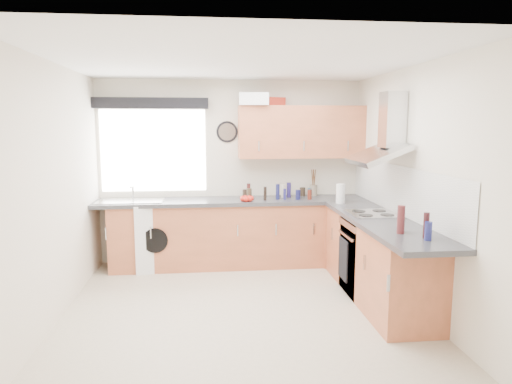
{
  "coord_description": "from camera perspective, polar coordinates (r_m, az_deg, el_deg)",
  "views": [
    {
      "loc": [
        -0.32,
        -4.52,
        1.89
      ],
      "look_at": [
        0.25,
        0.85,
        1.1
      ],
      "focal_mm": 32.0,
      "sensor_mm": 36.0,
      "label": 1
    }
  ],
  "objects": [
    {
      "name": "bottle_3",
      "position": [
        4.44,
        17.73,
        -3.58
      ],
      "size": [
        0.06,
        0.06,
        0.19
      ],
      "primitive_type": "cylinder",
      "color": "black",
      "rests_on": "worktop_right"
    },
    {
      "name": "splashback",
      "position": [
        5.31,
        17.43,
        0.25
      ],
      "size": [
        0.01,
        3.0,
        0.54
      ],
      "primitive_type": "cube",
      "color": "white",
      "rests_on": "wall_right"
    },
    {
      "name": "jar_5",
      "position": [
        6.09,
        5.26,
        -0.35
      ],
      "size": [
        0.06,
        0.06,
        0.13
      ],
      "primitive_type": "cylinder",
      "color": "#131443",
      "rests_on": "worktop_back"
    },
    {
      "name": "window",
      "position": [
        6.36,
        -12.69,
        5.06
      ],
      "size": [
        1.4,
        0.02,
        1.1
      ],
      "primitive_type": "cube",
      "color": "white",
      "rests_on": "wall_back"
    },
    {
      "name": "jar_0",
      "position": [
        6.39,
        6.66,
        -0.04
      ],
      "size": [
        0.04,
        0.04,
        0.11
      ],
      "primitive_type": "cylinder",
      "color": "navy",
      "rests_on": "worktop_back"
    },
    {
      "name": "casserole",
      "position": [
        6.08,
        -0.2,
        11.53
      ],
      "size": [
        0.42,
        0.33,
        0.16
      ],
      "primitive_type": "cube",
      "rotation": [
        0.0,
        0.0,
        -0.14
      ],
      "color": "white",
      "rests_on": "upper_cabinets"
    },
    {
      "name": "jar_9",
      "position": [
        6.4,
        5.83,
        0.04
      ],
      "size": [
        0.08,
        0.08,
        0.12
      ],
      "primitive_type": "cylinder",
      "color": "black",
      "rests_on": "worktop_back"
    },
    {
      "name": "tomato_cluster",
      "position": [
        5.94,
        -1.16,
        -0.82
      ],
      "size": [
        0.18,
        0.18,
        0.07
      ],
      "primitive_type": null,
      "rotation": [
        0.0,
        0.0,
        0.12
      ],
      "color": "red",
      "rests_on": "worktop_back"
    },
    {
      "name": "jar_8",
      "position": [
        6.24,
        -1.38,
        -0.2
      ],
      "size": [
        0.07,
        0.07,
        0.11
      ],
      "primitive_type": "cylinder",
      "color": "#30231A",
      "rests_on": "worktop_back"
    },
    {
      "name": "jar_1",
      "position": [
        6.27,
        -0.94,
        0.21
      ],
      "size": [
        0.05,
        0.05,
        0.19
      ],
      "primitive_type": "cylinder",
      "color": "#451A18",
      "rests_on": "worktop_back"
    },
    {
      "name": "bottle_2",
      "position": [
        4.37,
        17.66,
        -3.31
      ],
      "size": [
        0.07,
        0.07,
        0.26
      ],
      "primitive_type": "cylinder",
      "color": "#561E22",
      "rests_on": "worktop_right"
    },
    {
      "name": "jar_3",
      "position": [
        6.12,
        6.71,
        -0.32
      ],
      "size": [
        0.06,
        0.06,
        0.13
      ],
      "primitive_type": "cylinder",
      "color": "#5C1E13",
      "rests_on": "worktop_back"
    },
    {
      "name": "upper_cabinets",
      "position": [
        6.27,
        5.67,
        7.47
      ],
      "size": [
        1.7,
        0.35,
        0.7
      ],
      "primitive_type": "cube",
      "color": "#A35636",
      "rests_on": "wall_back"
    },
    {
      "name": "worktop_right",
      "position": [
        4.97,
        15.58,
        -3.65
      ],
      "size": [
        0.62,
        2.42,
        0.05
      ],
      "primitive_type": "cube",
      "color": "#2F2F33",
      "rests_on": "base_cab_right"
    },
    {
      "name": "window_blind",
      "position": [
        6.27,
        -12.98,
        10.78
      ],
      "size": [
        1.5,
        0.18,
        0.14
      ],
      "primitive_type": "cube",
      "color": "black",
      "rests_on": "wall_back"
    },
    {
      "name": "jar_6",
      "position": [
        6.25,
        3.41,
        0.14
      ],
      "size": [
        0.06,
        0.06,
        0.18
      ],
      "primitive_type": "cylinder",
      "color": "#C0B5A3",
      "rests_on": "worktop_back"
    },
    {
      "name": "extractor_hood",
      "position": [
        5.19,
        15.78,
        6.69
      ],
      "size": [
        0.52,
        0.78,
        0.66
      ],
      "primitive_type": null,
      "color": "silver",
      "rests_on": "wall_right"
    },
    {
      "name": "wall_right",
      "position": [
        5.03,
        18.92,
        0.56
      ],
      "size": [
        0.02,
        3.6,
        2.5
      ],
      "primitive_type": "cube",
      "color": "silver",
      "rests_on": "ground_plane"
    },
    {
      "name": "storage_box",
      "position": [
        6.31,
        2.27,
        11.2
      ],
      "size": [
        0.3,
        0.27,
        0.11
      ],
      "primitive_type": "cube",
      "rotation": [
        0.0,
        0.0,
        0.33
      ],
      "color": "#A82919",
      "rests_on": "upper_cabinets"
    },
    {
      "name": "jar_10",
      "position": [
        6.09,
        2.73,
        0.04
      ],
      "size": [
        0.05,
        0.05,
        0.21
      ],
      "primitive_type": "cylinder",
      "color": "#151848",
      "rests_on": "worktop_back"
    },
    {
      "name": "worktop_back",
      "position": [
        6.11,
        -2.98,
        -1.15
      ],
      "size": [
        3.6,
        0.62,
        0.05
      ],
      "primitive_type": "cube",
      "color": "#2F2F33",
      "rests_on": "base_cab_back"
    },
    {
      "name": "hob_plate",
      "position": [
        5.24,
        14.39,
        -2.64
      ],
      "size": [
        0.52,
        0.52,
        0.01
      ],
      "primitive_type": "cube",
      "color": "silver",
      "rests_on": "worktop_right"
    },
    {
      "name": "washing_machine",
      "position": [
        6.25,
        -12.19,
        -5.26
      ],
      "size": [
        0.7,
        0.68,
        0.89
      ],
      "primitive_type": "cube",
      "rotation": [
        0.0,
        0.0,
        0.18
      ],
      "color": "white",
      "rests_on": "ground_plane"
    },
    {
      "name": "oven",
      "position": [
        5.35,
        14.2,
        -7.82
      ],
      "size": [
        0.56,
        0.58,
        0.85
      ],
      "primitive_type": "cube",
      "color": "black",
      "rests_on": "ground_plane"
    },
    {
      "name": "sink",
      "position": [
        6.17,
        -15.4,
        -0.73
      ],
      "size": [
        0.84,
        0.46,
        0.1
      ],
      "primitive_type": null,
      "color": "silver",
      "rests_on": "worktop_back"
    },
    {
      "name": "base_cab_back",
      "position": [
        6.21,
        -3.87,
        -5.3
      ],
      "size": [
        3.0,
        0.58,
        0.86
      ],
      "primitive_type": "cube",
      "color": "#A35636",
      "rests_on": "ground_plane"
    },
    {
      "name": "bottle_0",
      "position": [
        4.2,
        20.73,
        -4.59
      ],
      "size": [
        0.06,
        0.06,
        0.16
      ],
      "primitive_type": "cylinder",
      "color": "navy",
      "rests_on": "worktop_right"
    },
    {
      "name": "jar_2",
      "position": [
        6.1,
        -0.86,
        -0.23
      ],
      "size": [
        0.07,
        0.07,
        0.14
      ],
      "primitive_type": "cylinder",
      "color": "#3B3021",
      "rests_on": "worktop_back"
    },
    {
      "name": "wall_front",
      "position": [
        2.81,
        0.62,
        -4.87
      ],
      "size": [
        3.6,
        0.02,
        2.5
      ],
      "primitive_type": "cube",
      "color": "silver",
      "rests_on": "ground_plane"
    },
    {
      "name": "wall_clock",
      "position": [
        6.3,
        -3.63,
        7.51
      ],
      "size": [
        0.29,
        0.04,
        0.29
      ],
      "primitive_type": "cylinder",
      "rotation": [
        1.57,
        0.0,
        0.0
      ],
      "color": "black",
      "rests_on": "wall_back"
    },
    {
      "name": "jar_4",
      "position": [
        6.0,
        1.15,
        -0.2
      ],
      "size": [
        0.04,
        0.04,
        0.18
      ],
      "primitive_type": "cylinder",
      "color": "black",
      "rests_on": "worktop_back"
    },
    {
      "name": "jar_7",
      "position": [
        6.29,
        4.13,
        0.26
      ],
      "size": [
        0.06,
        0.06,
        0.2
      ],
      "primitive_type": "cylinder",
      "color": "#211955",
      "rests_on": "worktop_back"
    },
    {
      "name": "base_cab_right",
      "position": [
        5.22,
        14.88,
        -8.2
      ],
      "size": [
        0.58,
        2.1,
        0.86
      ],
      "primitive_type": "cube",
      "color": "#A35636",
      "rests_on": "ground_plane"
    },
    {
      "name": "jar_11",
      "position": [
        6.09,
        3.61,
        -0.27
      ],
      "size": [
        0.04,
        0.04,
        0.14
      ],
      "primitive_type": "cylinder",
      "color": "navy",
      "rests_on": "worktop_back"
    },
    {
      "name": "ground_plane",
      "position": [
        4.91,
        -1.92,
        -14.33
      ],
      "size": [
        3.6,
        3.6,
        0.0
      ],
      "primitive_type": "plane",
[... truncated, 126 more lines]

